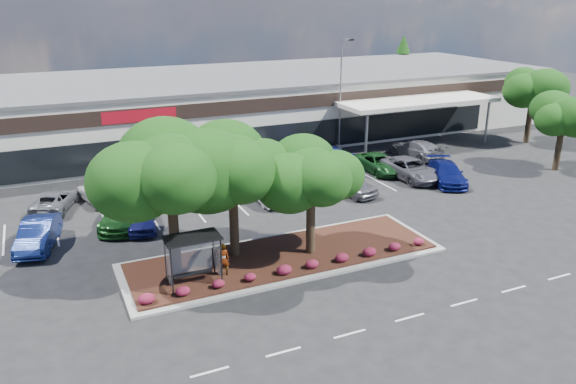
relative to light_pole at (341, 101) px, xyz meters
name	(u,v)px	position (x,y,z in m)	size (l,w,h in m)	color
ground	(351,283)	(-12.61, -23.53, -4.64)	(160.00, 160.00, 0.00)	black
retail_store	(183,108)	(-12.54, 10.38, -1.48)	(80.40, 25.20, 6.25)	silver
landscape_island	(284,257)	(-14.61, -19.53, -4.51)	(18.00, 6.00, 0.26)	#989893
lane_markings	(270,215)	(-12.75, -13.11, -4.63)	(33.12, 20.06, 0.01)	silver
shrub_row	(300,266)	(-14.61, -21.63, -4.13)	(17.00, 0.80, 0.50)	#922048
bus_shelter	(192,246)	(-20.11, -20.58, -2.33)	(2.75, 1.55, 2.59)	black
island_tree_west	(172,202)	(-20.61, -19.03, -0.43)	(7.20, 7.20, 7.89)	#0E370D
island_tree_mid	(233,193)	(-17.11, -18.33, -0.72)	(6.60, 6.60, 7.32)	#0E370D
island_tree_east	(311,198)	(-13.11, -19.83, -1.13)	(5.80, 5.80, 6.50)	#0E370D
tree_east_near	(561,132)	(13.39, -13.53, -1.38)	(5.60, 5.60, 6.51)	#0E370D
tree_east_far	(531,105)	(18.39, -5.53, -0.83)	(6.40, 6.40, 7.62)	#0E370D
conifer_north_east	(402,67)	(21.39, 20.47, -0.14)	(3.96, 3.96, 9.00)	#0E370D
person_waiting	(223,259)	(-18.46, -20.41, -3.50)	(0.64, 0.42, 1.77)	#594C47
light_pole	(341,101)	(0.00, 0.00, 0.00)	(1.43, 0.50, 10.43)	#989893
car_0	(38,234)	(-27.13, -12.15, -3.81)	(1.76, 5.03, 1.66)	navy
car_1	(141,217)	(-21.07, -11.76, -3.90)	(1.76, 4.37, 1.49)	navy
car_2	(123,212)	(-22.01, -10.64, -3.81)	(2.33, 5.73, 1.66)	#19501A
car_3	(266,190)	(-11.92, -10.29, -3.81)	(1.75, 5.03, 1.66)	#B1B5BE
car_4	(259,182)	(-11.76, -8.56, -3.81)	(1.95, 4.85, 1.65)	#194A27
car_5	(349,183)	(-5.66, -11.45, -3.80)	(1.98, 4.92, 1.68)	slate
car_6	(379,163)	(-0.62, -7.79, -3.90)	(2.45, 5.31, 1.48)	#16451B
car_7	(410,169)	(0.63, -10.42, -3.82)	(2.71, 5.88, 1.63)	#59575F
car_8	(447,173)	(2.63, -12.46, -3.85)	(2.22, 5.47, 1.59)	#0C1256
car_9	(55,200)	(-25.90, -5.87, -3.96)	(2.24, 4.86, 1.35)	slate
car_10	(100,192)	(-22.85, -5.41, -3.97)	(2.22, 4.82, 1.34)	silver
car_11	(171,170)	(-17.01, -2.48, -3.91)	(1.54, 4.42, 1.46)	maroon
car_12	(240,162)	(-11.03, -2.42, -3.92)	(1.69, 4.21, 1.43)	slate
car_13	(289,159)	(-7.05, -3.60, -3.86)	(2.17, 5.35, 1.55)	silver
car_14	(309,151)	(-4.42, -2.22, -3.81)	(1.76, 5.05, 1.66)	navy
car_15	(326,156)	(-3.73, -4.23, -3.80)	(2.36, 5.80, 1.68)	navy
car_17	(416,149)	(4.80, -5.55, -3.82)	(2.30, 5.66, 1.64)	#5A5A62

